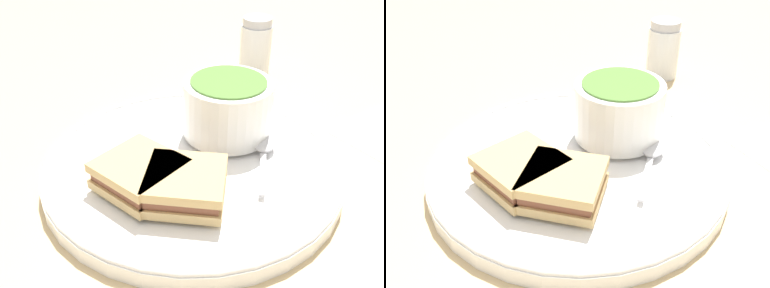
# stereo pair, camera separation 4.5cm
# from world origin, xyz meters

# --- Properties ---
(ground_plane) EXTENTS (2.40, 2.40, 0.00)m
(ground_plane) POSITION_xyz_m (0.00, 0.00, 0.00)
(ground_plane) COLOR #D1B27F
(plate) EXTENTS (0.31, 0.31, 0.02)m
(plate) POSITION_xyz_m (0.00, 0.00, 0.01)
(plate) COLOR white
(plate) RESTS_ON ground_plane
(soup_bowl) EXTENTS (0.10, 0.10, 0.06)m
(soup_bowl) POSITION_xyz_m (-0.06, -0.02, 0.05)
(soup_bowl) COLOR white
(soup_bowl) RESTS_ON plate
(spoon) EXTENTS (0.08, 0.09, 0.01)m
(spoon) POSITION_xyz_m (-0.07, 0.03, 0.02)
(spoon) COLOR silver
(spoon) RESTS_ON plate
(sandwich_half_near) EXTENTS (0.09, 0.09, 0.03)m
(sandwich_half_near) POSITION_xyz_m (0.06, 0.01, 0.03)
(sandwich_half_near) COLOR tan
(sandwich_half_near) RESTS_ON plate
(sandwich_half_far) EXTENTS (0.10, 0.10, 0.03)m
(sandwich_half_far) POSITION_xyz_m (0.04, 0.05, 0.03)
(sandwich_half_far) COLOR tan
(sandwich_half_far) RESTS_ON plate
(salt_shaker) EXTENTS (0.05, 0.05, 0.08)m
(salt_shaker) POSITION_xyz_m (-0.21, -0.18, 0.04)
(salt_shaker) COLOR silver
(salt_shaker) RESTS_ON ground_plane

